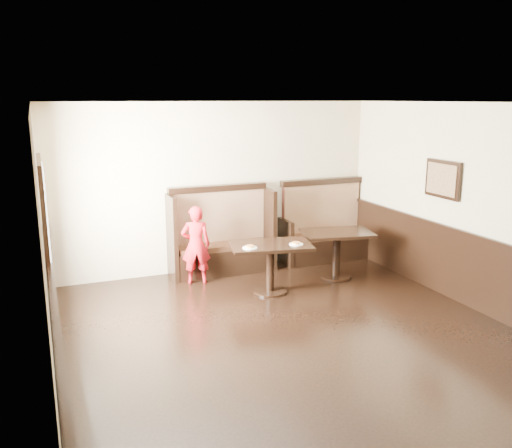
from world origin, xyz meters
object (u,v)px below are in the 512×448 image
table_main (270,255)px  table_neighbor (337,243)px  booth_neighbor (324,233)px  child (196,245)px  booth_main (221,241)px

table_main → table_neighbor: size_ratio=1.07×
booth_neighbor → table_main: booth_neighbor is taller
child → table_main: bearing=151.7°
booth_main → booth_neighbor: bearing=-0.1°
booth_main → booth_neighbor: same height
booth_main → table_main: size_ratio=1.35×
table_main → child: 1.22m
booth_neighbor → table_neighbor: booth_neighbor is taller
booth_neighbor → table_main: (-1.59, -1.24, 0.10)m
booth_neighbor → child: 2.54m
booth_main → table_neighbor: bearing=-31.2°
booth_main → child: booth_main is taller
booth_main → table_neighbor: 1.91m
child → booth_neighbor: bearing=-156.8°
table_neighbor → child: (-2.18, 0.57, 0.05)m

